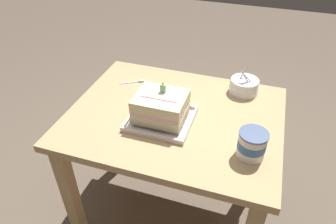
{
  "coord_description": "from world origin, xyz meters",
  "views": [
    {
      "loc": [
        0.33,
        -1.11,
        1.62
      ],
      "look_at": [
        -0.02,
        -0.03,
        0.77
      ],
      "focal_mm": 33.13,
      "sensor_mm": 36.0,
      "label": 1
    }
  ],
  "objects_px": {
    "bowl_stack": "(244,86)",
    "ice_cream_tub": "(252,144)",
    "birthday_cake": "(161,106)",
    "serving_spoon_near_tray": "(138,81)",
    "foil_tray": "(161,119)"
  },
  "relations": [
    {
      "from": "birthday_cake",
      "to": "bowl_stack",
      "type": "distance_m",
      "value": 0.48
    },
    {
      "from": "birthday_cake",
      "to": "ice_cream_tub",
      "type": "height_order",
      "value": "birthday_cake"
    },
    {
      "from": "foil_tray",
      "to": "birthday_cake",
      "type": "height_order",
      "value": "birthday_cake"
    },
    {
      "from": "foil_tray",
      "to": "ice_cream_tub",
      "type": "xyz_separation_m",
      "value": [
        0.41,
        -0.1,
        0.05
      ]
    },
    {
      "from": "bowl_stack",
      "to": "birthday_cake",
      "type": "bearing_deg",
      "value": -132.31
    },
    {
      "from": "foil_tray",
      "to": "serving_spoon_near_tray",
      "type": "relative_size",
      "value": 2.26
    },
    {
      "from": "foil_tray",
      "to": "birthday_cake",
      "type": "relative_size",
      "value": 1.29
    },
    {
      "from": "bowl_stack",
      "to": "ice_cream_tub",
      "type": "bearing_deg",
      "value": -79.58
    },
    {
      "from": "bowl_stack",
      "to": "serving_spoon_near_tray",
      "type": "height_order",
      "value": "bowl_stack"
    },
    {
      "from": "serving_spoon_near_tray",
      "to": "ice_cream_tub",
      "type": "bearing_deg",
      "value": -30.6
    },
    {
      "from": "ice_cream_tub",
      "to": "serving_spoon_near_tray",
      "type": "height_order",
      "value": "ice_cream_tub"
    },
    {
      "from": "birthday_cake",
      "to": "ice_cream_tub",
      "type": "xyz_separation_m",
      "value": [
        0.41,
        -0.1,
        -0.02
      ]
    },
    {
      "from": "foil_tray",
      "to": "birthday_cake",
      "type": "distance_m",
      "value": 0.07
    },
    {
      "from": "bowl_stack",
      "to": "ice_cream_tub",
      "type": "relative_size",
      "value": 1.27
    },
    {
      "from": "birthday_cake",
      "to": "bowl_stack",
      "type": "xyz_separation_m",
      "value": [
        0.32,
        0.36,
        -0.04
      ]
    }
  ]
}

